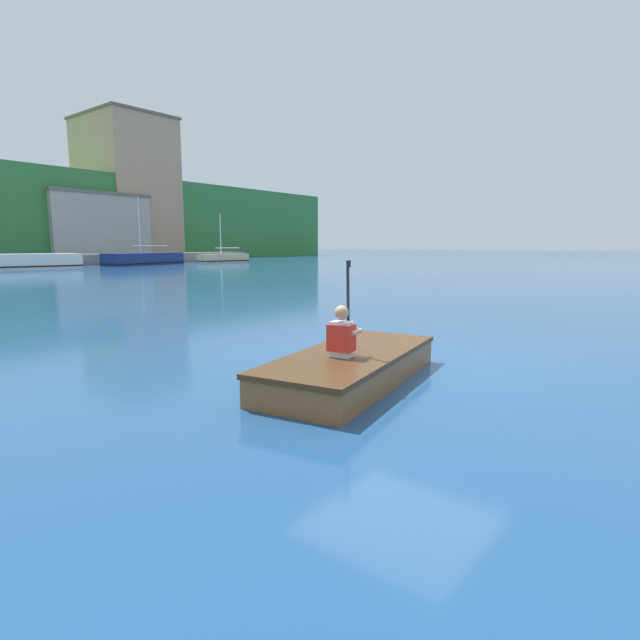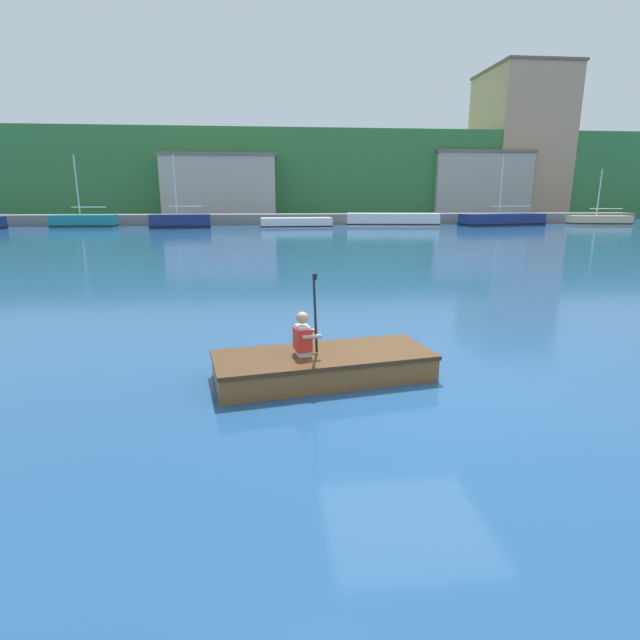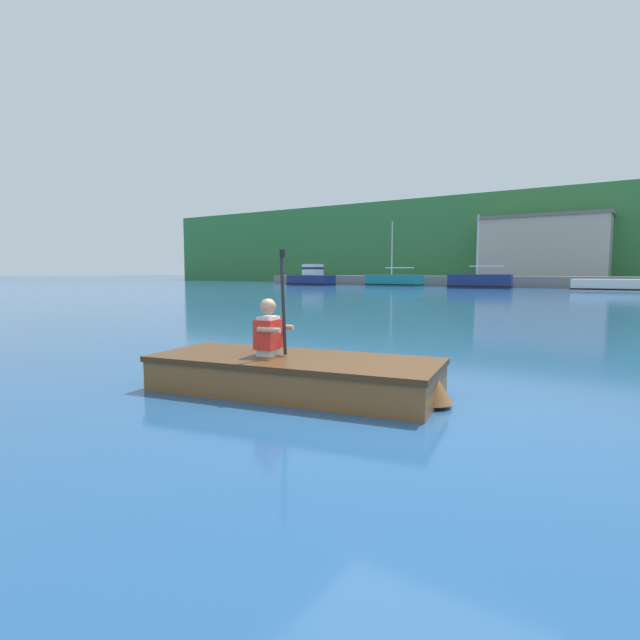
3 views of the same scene
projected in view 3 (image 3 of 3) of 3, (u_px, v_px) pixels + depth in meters
The scene contains 10 objects.
ground_plane at pixel (409, 411), 4.53m from camera, with size 300.00×300.00×0.00m, color navy.
shoreline_ridge at pixel (634, 239), 53.92m from camera, with size 120.00×20.00×9.61m.
waterfront_warehouse_left at pixel (548, 251), 51.24m from camera, with size 11.89×11.09×6.71m.
marina_dock at pixel (622, 283), 36.67m from camera, with size 63.68×2.40×0.90m.
moored_boat_dock_west_inner at pixel (480, 282), 37.40m from camera, with size 4.73×1.85×5.51m.
moored_boat_dock_center_far at pixel (311, 278), 45.90m from camera, with size 4.80×2.04×1.96m.
moored_boat_dock_east_end at pixel (619, 286), 32.51m from camera, with size 5.70×2.20×0.77m.
moored_boat_outer_slip_west at pixel (394, 281), 42.98m from camera, with size 4.84×1.67×5.53m.
rowboat_foreground at pixel (298, 372), 5.22m from camera, with size 3.24×1.72×0.37m.
person_paddler at pixel (269, 330), 5.31m from camera, with size 0.38×0.40×1.12m.
Camera 3 is at (1.78, -4.14, 1.26)m, focal length 28.00 mm.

